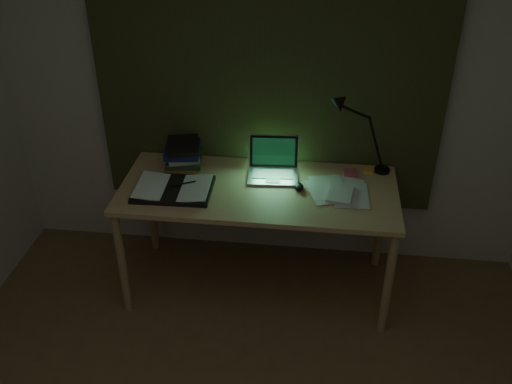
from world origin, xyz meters
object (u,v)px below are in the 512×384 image
loose_papers (332,192)px  desk_lamp (387,133)px  open_textbook (173,188)px  laptop (273,162)px  book_stack (183,154)px  desk (258,239)px

loose_papers → desk_lamp: desk_lamp is taller
open_textbook → loose_papers: 0.96m
laptop → book_stack: size_ratio=1.36×
desk_lamp → loose_papers: bearing=-133.5°
laptop → desk_lamp: (0.69, 0.16, 0.16)m
desk → desk_lamp: bearing=21.3°
book_stack → desk_lamp: (1.28, 0.08, 0.18)m
desk → loose_papers: (0.45, -0.01, 0.40)m
laptop → open_textbook: (-0.58, -0.23, -0.09)m
loose_papers → book_stack: bearing=166.7°
book_stack → loose_papers: (0.97, -0.23, -0.08)m
desk → loose_papers: 0.60m
book_stack → loose_papers: bearing=-13.3°
loose_papers → open_textbook: bearing=-174.5°
laptop → desk_lamp: desk_lamp is taller
laptop → desk: bearing=-123.7°
open_textbook → desk_lamp: desk_lamp is taller
laptop → desk_lamp: size_ratio=0.65×
open_textbook → desk: bearing=9.4°
laptop → open_textbook: 0.63m
desk → desk_lamp: size_ratio=3.13×
laptop → desk_lamp: 0.72m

